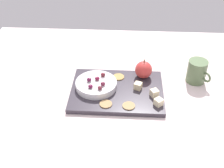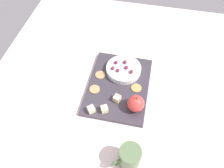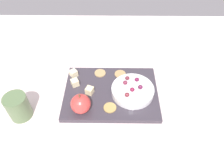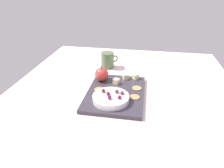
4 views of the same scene
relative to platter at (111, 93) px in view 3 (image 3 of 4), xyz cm
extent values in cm
cube|color=silver|center=(-1.14, 2.98, -2.47)|extent=(125.53, 107.77, 3.21)
cube|color=#37323B|center=(0.00, 0.00, 0.00)|extent=(33.78, 25.06, 1.72)
cylinder|color=white|center=(7.72, -0.77, 2.11)|extent=(15.16, 15.16, 2.50)
sphere|color=#D03A37|center=(-9.77, -8.47, 4.18)|extent=(6.64, 6.64, 6.64)
cylinder|color=brown|center=(-9.77, -8.47, 8.11)|extent=(0.50, 0.50, 1.20)
cube|color=beige|center=(-13.40, 2.78, 2.12)|extent=(3.42, 3.42, 2.53)
cube|color=beige|center=(-7.65, -0.84, 2.12)|extent=(3.27, 3.27, 2.53)
cube|color=beige|center=(-14.56, 7.91, 2.12)|extent=(3.56, 3.56, 2.53)
cylinder|color=#AB8C4C|center=(-0.27, -7.58, 1.06)|extent=(4.35, 4.35, 0.40)
cylinder|color=tan|center=(-4.44, 9.22, 1.06)|extent=(4.35, 4.35, 0.40)
cylinder|color=#A98555|center=(3.46, 8.75, 1.06)|extent=(4.35, 4.35, 0.40)
ellipsoid|color=maroon|center=(7.39, -1.92, 4.06)|extent=(1.70, 1.53, 1.39)
ellipsoid|color=maroon|center=(5.04, 1.30, 4.10)|extent=(1.70, 1.53, 1.49)
ellipsoid|color=maroon|center=(5.88, 3.64, 4.06)|extent=(1.70, 1.53, 1.40)
ellipsoid|color=maroon|center=(9.33, 3.12, 4.04)|extent=(1.70, 1.53, 1.36)
ellipsoid|color=#5F1D3E|center=(10.28, -0.84, 4.15)|extent=(1.70, 1.53, 1.59)
ellipsoid|color=maroon|center=(5.49, -4.39, 4.14)|extent=(1.70, 1.53, 1.55)
cylinder|color=#566E47|center=(-30.11, -9.44, 3.63)|extent=(7.34, 7.34, 8.97)
torus|color=#566E47|center=(-33.06, -5.56, 3.63)|extent=(3.05, 3.67, 4.00)
camera|label=1|loc=(-3.17, 86.52, 68.25)|focal=47.91mm
camera|label=2|loc=(-56.10, -8.92, 77.81)|focal=36.48mm
camera|label=3|loc=(0.91, -51.05, 59.29)|focal=34.22mm
camera|label=4|loc=(77.44, 11.77, 46.97)|focal=32.56mm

